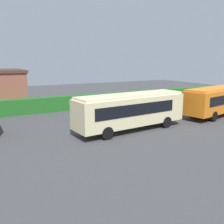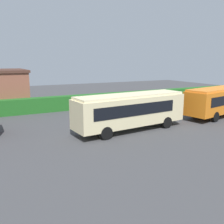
% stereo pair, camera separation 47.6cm
% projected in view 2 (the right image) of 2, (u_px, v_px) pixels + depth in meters
% --- Properties ---
extents(ground_plane, '(84.03, 84.03, 0.00)m').
position_uv_depth(ground_plane, '(106.00, 129.00, 21.82)').
color(ground_plane, '#424244').
extents(bus_cream, '(10.27, 3.32, 3.10)m').
position_uv_depth(bus_cream, '(131.00, 109.00, 20.97)').
color(bus_cream, beige).
rests_on(bus_cream, ground_plane).
extents(bus_orange, '(10.76, 4.49, 3.06)m').
position_uv_depth(bus_orange, '(222.00, 99.00, 26.69)').
color(bus_orange, orange).
rests_on(bus_orange, ground_plane).
extents(person_far, '(0.53, 0.33, 1.78)m').
position_uv_depth(person_far, '(89.00, 116.00, 22.45)').
color(person_far, olive).
rests_on(person_far, ground_plane).
extents(hedge_row, '(54.02, 1.25, 1.70)m').
position_uv_depth(hedge_row, '(70.00, 103.00, 30.12)').
color(hedge_row, '#226421').
rests_on(hedge_row, ground_plane).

